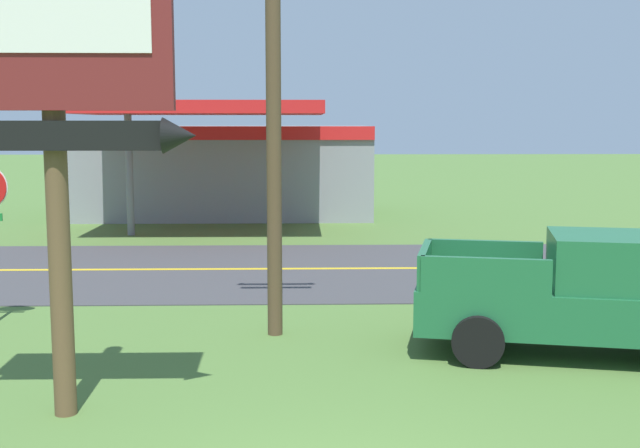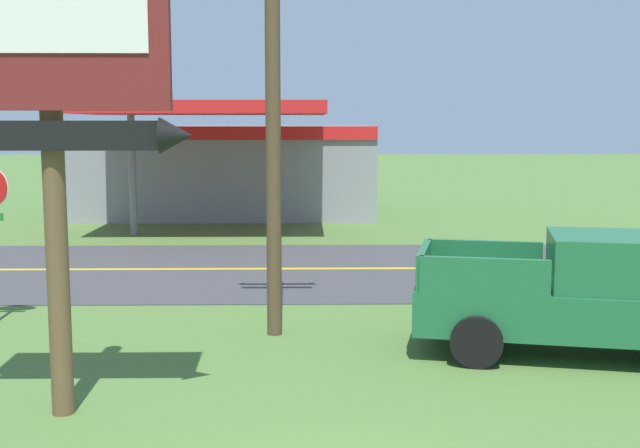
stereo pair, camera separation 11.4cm
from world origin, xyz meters
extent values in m
cube|color=#3D3D3F|center=(0.00, 13.00, 0.01)|extent=(140.00, 8.00, 0.02)
cube|color=gold|center=(0.00, 13.00, 0.02)|extent=(126.00, 0.20, 0.01)
cylinder|color=brown|center=(-3.39, 2.91, 3.06)|extent=(0.28, 0.28, 6.12)
cube|color=maroon|center=(-3.39, 2.73, 4.83)|extent=(3.01, 0.16, 1.97)
cube|color=white|center=(-3.39, 2.64, 5.07)|extent=(2.53, 0.03, 1.10)
cube|color=black|center=(-3.39, 2.73, 3.55)|extent=(2.71, 0.12, 0.36)
cone|color=black|center=(-1.83, 2.73, 3.55)|extent=(0.40, 0.44, 0.44)
cylinder|color=brown|center=(-0.82, 6.73, 4.70)|extent=(0.26, 0.26, 9.40)
cube|color=gray|center=(-3.61, 25.48, 1.80)|extent=(12.00, 6.00, 3.60)
cube|color=red|center=(-3.61, 22.43, 3.35)|extent=(12.00, 0.12, 0.50)
cube|color=red|center=(-3.61, 19.48, 4.20)|extent=(8.00, 5.00, 0.40)
cylinder|color=slate|center=(-6.01, 19.48, 2.10)|extent=(0.24, 0.24, 4.20)
cylinder|color=slate|center=(-1.21, 19.48, 2.10)|extent=(0.24, 0.24, 4.20)
cube|color=#1E6038|center=(4.12, 5.37, 0.76)|extent=(5.50, 3.06, 0.72)
cube|color=#1E6038|center=(4.56, 5.27, 1.54)|extent=(2.25, 2.17, 0.84)
cube|color=#1E6038|center=(2.83, 6.60, 1.40)|extent=(1.93, 0.55, 0.56)
cube|color=#1E6038|center=(2.43, 4.80, 1.40)|extent=(1.93, 0.55, 0.56)
cube|color=#1E6038|center=(1.68, 5.92, 1.40)|extent=(0.53, 1.86, 0.56)
cylinder|color=black|center=(2.76, 6.68, 0.40)|extent=(0.84, 0.45, 0.80)
cylinder|color=black|center=(2.33, 4.76, 0.40)|extent=(0.84, 0.45, 0.80)
camera|label=1|loc=(-0.39, -6.98, 3.69)|focal=44.70mm
camera|label=2|loc=(-0.27, -6.98, 3.69)|focal=44.70mm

